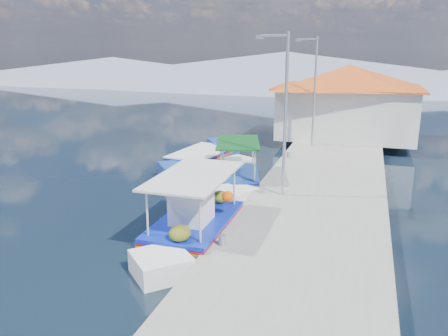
% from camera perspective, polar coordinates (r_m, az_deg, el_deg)
% --- Properties ---
extents(ground, '(160.00, 160.00, 0.00)m').
position_cam_1_polar(ground, '(17.22, -9.24, -5.48)').
color(ground, black).
rests_on(ground, ground).
extents(quay, '(5.00, 44.00, 0.50)m').
position_cam_1_polar(quay, '(21.18, 12.78, -1.03)').
color(quay, gray).
rests_on(quay, ground).
extents(bollards, '(0.20, 17.20, 0.30)m').
position_cam_1_polar(bollards, '(20.62, 6.84, -0.05)').
color(bollards, '#A5A8AD').
rests_on(bollards, quay).
extents(main_caique, '(2.16, 7.22, 2.38)m').
position_cam_1_polar(main_caique, '(14.69, -3.54, -7.08)').
color(main_caique, silver).
rests_on(main_caique, ground).
extents(caique_green_canopy, '(2.81, 5.73, 2.23)m').
position_cam_1_polar(caique_green_canopy, '(20.05, 1.84, -1.32)').
color(caique_green_canopy, silver).
rests_on(caique_green_canopy, ground).
extents(caique_blue_hull, '(2.71, 6.99, 1.26)m').
position_cam_1_polar(caique_blue_hull, '(23.28, -2.81, 1.00)').
color(caique_blue_hull, '#193D97').
rests_on(caique_blue_hull, ground).
extents(harbor_building, '(10.49, 10.49, 4.40)m').
position_cam_1_polar(harbor_building, '(29.54, 15.26, 8.30)').
color(harbor_building, white).
rests_on(harbor_building, quay).
extents(lamp_post_near, '(1.21, 0.14, 6.00)m').
position_cam_1_polar(lamp_post_near, '(16.73, 7.44, 7.61)').
color(lamp_post_near, '#A5A8AD').
rests_on(lamp_post_near, quay).
extents(lamp_post_far, '(1.21, 0.14, 6.00)m').
position_cam_1_polar(lamp_post_far, '(25.59, 11.14, 10.00)').
color(lamp_post_far, '#A5A8AD').
rests_on(lamp_post_far, quay).
extents(mountain_ridge, '(171.40, 96.00, 5.50)m').
position_cam_1_polar(mountain_ridge, '(70.45, 17.19, 11.20)').
color(mountain_ridge, slate).
rests_on(mountain_ridge, ground).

